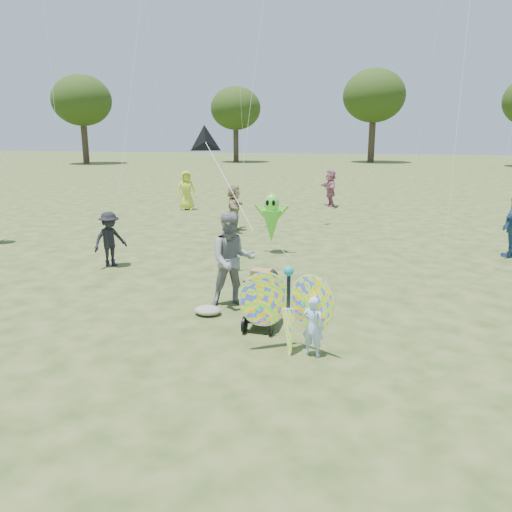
{
  "coord_description": "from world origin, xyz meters",
  "views": [
    {
      "loc": [
        1.87,
        -7.73,
        3.44
      ],
      "look_at": [
        -0.2,
        1.5,
        1.1
      ],
      "focal_mm": 35.0,
      "sensor_mm": 36.0,
      "label": 1
    }
  ],
  "objects_px": {
    "crowd_b": "(110,239)",
    "crowd_d": "(234,208)",
    "jogging_stroller": "(262,294)",
    "crowd_g": "(186,190)",
    "adult_man": "(233,260)",
    "crowd_j": "(330,188)",
    "child_girl": "(313,326)",
    "butterfly_kite": "(289,311)",
    "alien_kite": "(272,220)"
  },
  "relations": [
    {
      "from": "adult_man",
      "to": "alien_kite",
      "type": "xyz_separation_m",
      "value": [
        -0.13,
        4.77,
        0.0
      ]
    },
    {
      "from": "crowd_b",
      "to": "crowd_d",
      "type": "relative_size",
      "value": 0.89
    },
    {
      "from": "crowd_b",
      "to": "alien_kite",
      "type": "relative_size",
      "value": 0.84
    },
    {
      "from": "adult_man",
      "to": "alien_kite",
      "type": "bearing_deg",
      "value": 67.68
    },
    {
      "from": "crowd_d",
      "to": "butterfly_kite",
      "type": "distance_m",
      "value": 10.4
    },
    {
      "from": "butterfly_kite",
      "to": "jogging_stroller",
      "type": "bearing_deg",
      "value": 122.36
    },
    {
      "from": "adult_man",
      "to": "crowd_b",
      "type": "height_order",
      "value": "adult_man"
    },
    {
      "from": "crowd_j",
      "to": "butterfly_kite",
      "type": "xyz_separation_m",
      "value": [
        0.63,
        -16.75,
        -0.19
      ]
    },
    {
      "from": "adult_man",
      "to": "crowd_j",
      "type": "xyz_separation_m",
      "value": [
        0.8,
        14.84,
        -0.09
      ]
    },
    {
      "from": "adult_man",
      "to": "crowd_g",
      "type": "bearing_deg",
      "value": 90.43
    },
    {
      "from": "crowd_d",
      "to": "crowd_b",
      "type": "bearing_deg",
      "value": 153.21
    },
    {
      "from": "crowd_d",
      "to": "alien_kite",
      "type": "bearing_deg",
      "value": -155.7
    },
    {
      "from": "crowd_g",
      "to": "alien_kite",
      "type": "xyz_separation_m",
      "value": [
        5.41,
        -7.52,
        0.08
      ]
    },
    {
      "from": "crowd_g",
      "to": "crowd_j",
      "type": "xyz_separation_m",
      "value": [
        6.34,
        2.54,
        -0.01
      ]
    },
    {
      "from": "child_girl",
      "to": "crowd_d",
      "type": "relative_size",
      "value": 0.6
    },
    {
      "from": "adult_man",
      "to": "jogging_stroller",
      "type": "bearing_deg",
      "value": -72.36
    },
    {
      "from": "adult_man",
      "to": "crowd_b",
      "type": "relative_size",
      "value": 1.33
    },
    {
      "from": "crowd_g",
      "to": "crowd_j",
      "type": "height_order",
      "value": "crowd_g"
    },
    {
      "from": "jogging_stroller",
      "to": "alien_kite",
      "type": "relative_size",
      "value": 0.63
    },
    {
      "from": "crowd_b",
      "to": "adult_man",
      "type": "bearing_deg",
      "value": -90.2
    },
    {
      "from": "child_girl",
      "to": "crowd_d",
      "type": "height_order",
      "value": "crowd_d"
    },
    {
      "from": "adult_man",
      "to": "butterfly_kite",
      "type": "relative_size",
      "value": 1.11
    },
    {
      "from": "adult_man",
      "to": "crowd_g",
      "type": "relative_size",
      "value": 1.09
    },
    {
      "from": "adult_man",
      "to": "jogging_stroller",
      "type": "relative_size",
      "value": 1.78
    },
    {
      "from": "crowd_d",
      "to": "crowd_g",
      "type": "relative_size",
      "value": 0.92
    },
    {
      "from": "child_girl",
      "to": "crowd_j",
      "type": "distance_m",
      "value": 16.85
    },
    {
      "from": "child_girl",
      "to": "crowd_g",
      "type": "xyz_separation_m",
      "value": [
        -7.38,
        14.27,
        0.4
      ]
    },
    {
      "from": "crowd_d",
      "to": "crowd_g",
      "type": "distance_m",
      "value": 5.61
    },
    {
      "from": "jogging_stroller",
      "to": "crowd_j",
      "type": "bearing_deg",
      "value": 92.44
    },
    {
      "from": "crowd_g",
      "to": "butterfly_kite",
      "type": "height_order",
      "value": "crowd_g"
    },
    {
      "from": "crowd_g",
      "to": "jogging_stroller",
      "type": "bearing_deg",
      "value": -87.74
    },
    {
      "from": "crowd_j",
      "to": "jogging_stroller",
      "type": "relative_size",
      "value": 1.61
    },
    {
      "from": "crowd_g",
      "to": "crowd_j",
      "type": "relative_size",
      "value": 1.01
    },
    {
      "from": "crowd_b",
      "to": "crowd_d",
      "type": "distance_m",
      "value": 5.86
    },
    {
      "from": "adult_man",
      "to": "crowd_d",
      "type": "xyz_separation_m",
      "value": [
        -2.09,
        7.87,
        -0.15
      ]
    },
    {
      "from": "crowd_b",
      "to": "child_girl",
      "type": "bearing_deg",
      "value": -96.36
    },
    {
      "from": "crowd_g",
      "to": "butterfly_kite",
      "type": "relative_size",
      "value": 1.02
    },
    {
      "from": "adult_man",
      "to": "jogging_stroller",
      "type": "distance_m",
      "value": 1.27
    },
    {
      "from": "crowd_b",
      "to": "alien_kite",
      "type": "bearing_deg",
      "value": -27.32
    },
    {
      "from": "child_girl",
      "to": "jogging_stroller",
      "type": "bearing_deg",
      "value": -29.99
    },
    {
      "from": "jogging_stroller",
      "to": "butterfly_kite",
      "type": "bearing_deg",
      "value": -55.2
    },
    {
      "from": "alien_kite",
      "to": "jogging_stroller",
      "type": "bearing_deg",
      "value": -80.7
    },
    {
      "from": "crowd_g",
      "to": "crowd_d",
      "type": "bearing_deg",
      "value": -75.47
    },
    {
      "from": "crowd_b",
      "to": "jogging_stroller",
      "type": "height_order",
      "value": "crowd_b"
    },
    {
      "from": "crowd_d",
      "to": "crowd_j",
      "type": "relative_size",
      "value": 0.94
    },
    {
      "from": "butterfly_kite",
      "to": "adult_man",
      "type": "bearing_deg",
      "value": 126.97
    },
    {
      "from": "crowd_g",
      "to": "adult_man",
      "type": "bearing_deg",
      "value": -89.14
    },
    {
      "from": "child_girl",
      "to": "alien_kite",
      "type": "distance_m",
      "value": 7.04
    },
    {
      "from": "crowd_d",
      "to": "jogging_stroller",
      "type": "relative_size",
      "value": 1.51
    },
    {
      "from": "adult_man",
      "to": "alien_kite",
      "type": "relative_size",
      "value": 1.11
    }
  ]
}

